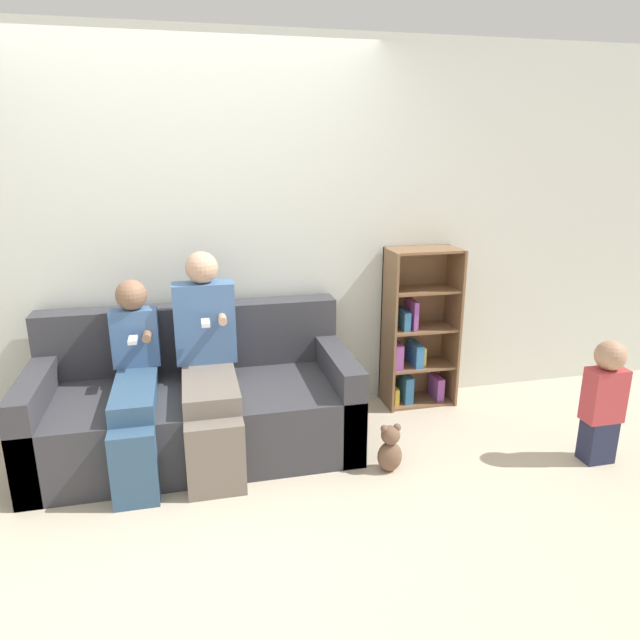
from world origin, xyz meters
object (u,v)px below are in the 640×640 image
object	(u,v)px
child_seated	(134,380)
toddler_standing	(604,399)
bookshelf	(416,336)
teddy_bear	(390,449)
adult_seated	(208,360)
couch	(196,404)

from	to	relation	value
child_seated	toddler_standing	size ratio (longest dim) A/B	1.40
bookshelf	teddy_bear	bearing A→B (deg)	-119.86
toddler_standing	bookshelf	world-z (taller)	bookshelf
bookshelf	teddy_bear	size ratio (longest dim) A/B	3.89
toddler_standing	adult_seated	bearing A→B (deg)	164.68
couch	teddy_bear	world-z (taller)	couch
couch	toddler_standing	xyz separation A→B (m)	(2.36, -0.74, 0.12)
teddy_bear	adult_seated	bearing A→B (deg)	156.15
couch	child_seated	world-z (taller)	child_seated
adult_seated	bookshelf	size ratio (longest dim) A/B	1.06
bookshelf	teddy_bear	distance (m)	1.10
adult_seated	child_seated	xyz separation A→B (m)	(-0.43, -0.04, -0.08)
couch	child_seated	distance (m)	0.45
adult_seated	bookshelf	distance (m)	1.59
adult_seated	teddy_bear	size ratio (longest dim) A/B	4.14
couch	teddy_bear	xyz separation A→B (m)	(1.09, -0.56, -0.15)
couch	bookshelf	bearing A→B (deg)	11.71
couch	teddy_bear	size ratio (longest dim) A/B	6.49
couch	bookshelf	size ratio (longest dim) A/B	1.67
adult_seated	teddy_bear	xyz separation A→B (m)	(1.00, -0.44, -0.48)
couch	adult_seated	size ratio (longest dim) A/B	1.57
couch	teddy_bear	bearing A→B (deg)	-27.26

